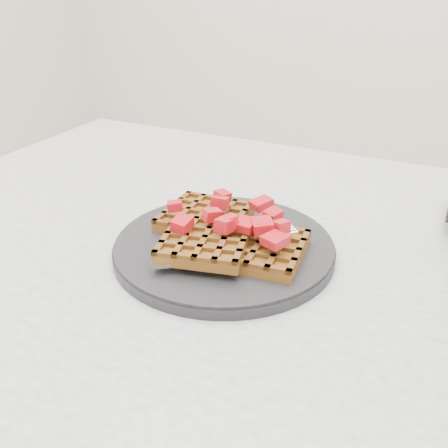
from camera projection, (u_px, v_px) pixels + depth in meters
table at (280, 326)px, 0.67m from camera, size 1.20×0.80×0.75m
plate at (224, 247)px, 0.62m from camera, size 0.27×0.27×0.02m
waffles at (223, 235)px, 0.60m from camera, size 0.20×0.19×0.03m
strawberry_pile at (224, 214)px, 0.59m from camera, size 0.15×0.15×0.02m
fork at (237, 254)px, 0.57m from camera, size 0.15×0.14×0.02m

